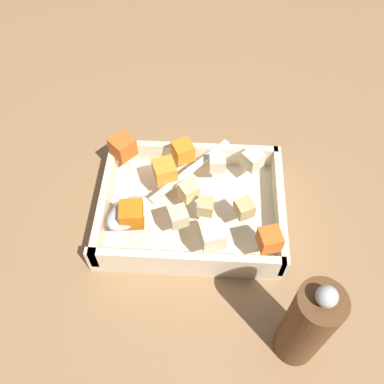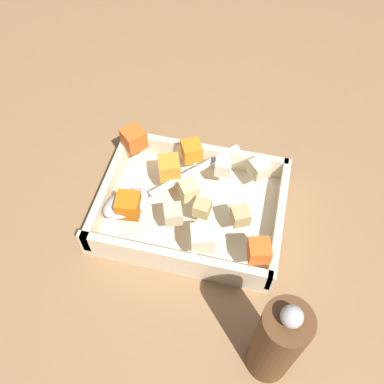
# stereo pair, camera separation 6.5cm
# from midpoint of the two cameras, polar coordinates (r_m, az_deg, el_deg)

# --- Properties ---
(ground_plane) EXTENTS (4.00, 4.00, 0.00)m
(ground_plane) POSITION_cam_midpoint_polar(r_m,az_deg,el_deg) (0.72, -2.88, -1.82)
(ground_plane) COLOR #936D47
(baking_dish) EXTENTS (0.29, 0.22, 0.05)m
(baking_dish) POSITION_cam_midpoint_polar(r_m,az_deg,el_deg) (0.69, -2.69, -2.46)
(baking_dish) COLOR beige
(baking_dish) RESTS_ON ground_plane
(carrot_chunk_front_center) EXTENTS (0.04, 0.04, 0.03)m
(carrot_chunk_front_center) POSITION_cam_midpoint_polar(r_m,az_deg,el_deg) (0.61, 7.27, -6.52)
(carrot_chunk_front_center) COLOR orange
(carrot_chunk_front_center) RESTS_ON baking_dish
(carrot_chunk_mid_right) EXTENTS (0.05, 0.05, 0.03)m
(carrot_chunk_mid_right) POSITION_cam_midpoint_polar(r_m,az_deg,el_deg) (0.71, -11.79, 5.72)
(carrot_chunk_mid_right) COLOR orange
(carrot_chunk_mid_right) RESTS_ON baking_dish
(carrot_chunk_near_spoon) EXTENTS (0.04, 0.04, 0.03)m
(carrot_chunk_near_spoon) POSITION_cam_midpoint_polar(r_m,az_deg,el_deg) (0.70, -3.88, 5.24)
(carrot_chunk_near_spoon) COLOR orange
(carrot_chunk_near_spoon) RESTS_ON baking_dish
(carrot_chunk_corner_nw) EXTENTS (0.04, 0.04, 0.03)m
(carrot_chunk_corner_nw) POSITION_cam_midpoint_polar(r_m,az_deg,el_deg) (0.63, -10.95, -3.16)
(carrot_chunk_corner_nw) COLOR orange
(carrot_chunk_corner_nw) RESTS_ON baking_dish
(carrot_chunk_corner_ne) EXTENTS (0.04, 0.04, 0.03)m
(carrot_chunk_corner_ne) POSITION_cam_midpoint_polar(r_m,az_deg,el_deg) (0.67, -6.44, 2.57)
(carrot_chunk_corner_ne) COLOR orange
(carrot_chunk_corner_ne) RESTS_ON baking_dish
(potato_chunk_rim_edge) EXTENTS (0.03, 0.03, 0.02)m
(potato_chunk_rim_edge) POSITION_cam_midpoint_polar(r_m,az_deg,el_deg) (0.64, -1.12, -2.13)
(potato_chunk_rim_edge) COLOR tan
(potato_chunk_rim_edge) RESTS_ON baking_dish
(potato_chunk_near_left) EXTENTS (0.03, 0.03, 0.02)m
(potato_chunk_near_left) POSITION_cam_midpoint_polar(r_m,az_deg,el_deg) (0.63, 4.05, -2.39)
(potato_chunk_near_left) COLOR tan
(potato_chunk_near_left) RESTS_ON baking_dish
(potato_chunk_back_center) EXTENTS (0.03, 0.03, 0.03)m
(potato_chunk_back_center) POSITION_cam_midpoint_polar(r_m,az_deg,el_deg) (0.68, 0.65, 3.73)
(potato_chunk_back_center) COLOR beige
(potato_chunk_back_center) RESTS_ON baking_dish
(potato_chunk_mid_left) EXTENTS (0.04, 0.04, 0.03)m
(potato_chunk_mid_left) POSITION_cam_midpoint_polar(r_m,az_deg,el_deg) (0.69, 5.41, 4.14)
(potato_chunk_mid_left) COLOR beige
(potato_chunk_mid_left) RESTS_ON baking_dish
(potato_chunk_near_right) EXTENTS (0.04, 0.04, 0.03)m
(potato_chunk_near_right) POSITION_cam_midpoint_polar(r_m,az_deg,el_deg) (0.61, -0.37, -6.04)
(potato_chunk_near_right) COLOR beige
(potato_chunk_near_right) RESTS_ON baking_dish
(potato_chunk_heap_top) EXTENTS (0.03, 0.03, 0.03)m
(potato_chunk_heap_top) POSITION_cam_midpoint_polar(r_m,az_deg,el_deg) (0.63, -4.81, -3.50)
(potato_chunk_heap_top) COLOR beige
(potato_chunk_heap_top) RESTS_ON baking_dish
(potato_chunk_far_right) EXTENTS (0.03, 0.03, 0.03)m
(potato_chunk_far_right) POSITION_cam_midpoint_polar(r_m,az_deg,el_deg) (0.65, -3.63, -0.02)
(potato_chunk_far_right) COLOR #E0CC89
(potato_chunk_far_right) RESTS_ON baking_dish
(serving_spoon) EXTENTS (0.19, 0.20, 0.02)m
(serving_spoon) POSITION_cam_midpoint_polar(r_m,az_deg,el_deg) (0.65, -10.35, -2.25)
(serving_spoon) COLOR silver
(serving_spoon) RESTS_ON baking_dish
(pepper_mill) EXTENTS (0.06, 0.06, 0.19)m
(pepper_mill) POSITION_cam_midpoint_polar(r_m,az_deg,el_deg) (0.55, 11.64, -17.20)
(pepper_mill) COLOR brown
(pepper_mill) RESTS_ON ground_plane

